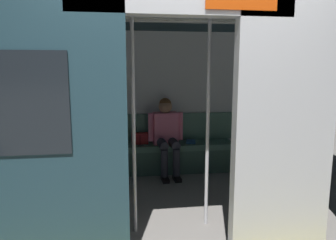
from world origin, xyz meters
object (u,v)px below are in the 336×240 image
at_px(grab_pole_door, 134,125).
at_px(grab_pole_far, 208,122).
at_px(handbag, 140,138).
at_px(train_car, 159,76).
at_px(book, 191,142).
at_px(person_seated, 166,131).
at_px(bench_seat, 155,151).

height_order(grab_pole_door, grab_pole_far, same).
bearing_deg(grab_pole_far, handbag, -71.43).
bearing_deg(train_car, grab_pole_door, 65.51).
xyz_separation_m(book, grab_pole_far, (0.21, 1.78, 0.63)).
xyz_separation_m(handbag, book, (-0.82, 0.03, -0.07)).
bearing_deg(person_seated, book, -166.29).
bearing_deg(person_seated, handbag, -18.27).
distance_m(train_car, bench_seat, 1.61).
relative_size(person_seated, grab_pole_door, 0.54).
bearing_deg(bench_seat, train_car, 87.32).
distance_m(handbag, grab_pole_far, 1.99).
distance_m(train_car, book, 1.68).
distance_m(bench_seat, grab_pole_far, 1.92).
distance_m(person_seated, handbag, 0.45).
bearing_deg(book, train_car, 72.59).
height_order(person_seated, grab_pole_door, grab_pole_door).
height_order(train_car, grab_pole_far, train_car).
distance_m(train_car, handbag, 1.54).
relative_size(book, grab_pole_far, 0.10).
relative_size(bench_seat, grab_pole_door, 1.15).
relative_size(handbag, book, 1.18).
bearing_deg(book, bench_seat, 16.75).
bearing_deg(grab_pole_door, person_seated, -107.49).
bearing_deg(book, grab_pole_far, 95.24).
height_order(bench_seat, handbag, handbag).
bearing_deg(bench_seat, grab_pole_door, 78.19).
bearing_deg(book, handbag, 9.66).
bearing_deg(train_car, handbag, -81.05).
distance_m(person_seated, grab_pole_far, 1.74).
xyz_separation_m(train_car, person_seated, (-0.22, -1.03, -0.87)).
bearing_deg(train_car, bench_seat, -92.68).
distance_m(train_car, grab_pole_far, 0.89).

